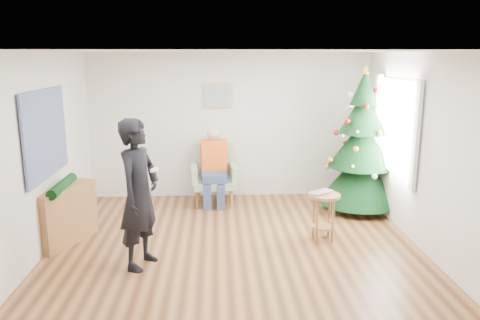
{
  "coord_description": "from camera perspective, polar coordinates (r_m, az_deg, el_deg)",
  "views": [
    {
      "loc": [
        -0.22,
        -5.85,
        2.57
      ],
      "look_at": [
        0.1,
        0.6,
        1.1
      ],
      "focal_mm": 35.0,
      "sensor_mm": 36.0,
      "label": 1
    }
  ],
  "objects": [
    {
      "name": "floor",
      "position": [
        6.4,
        -0.64,
        -10.88
      ],
      "size": [
        5.0,
        5.0,
        0.0
      ],
      "primitive_type": "plane",
      "color": "brown",
      "rests_on": "ground"
    },
    {
      "name": "ceiling",
      "position": [
        5.86,
        -0.7,
        13.11
      ],
      "size": [
        5.0,
        5.0,
        0.0
      ],
      "primitive_type": "plane",
      "rotation": [
        3.14,
        0.0,
        0.0
      ],
      "color": "white",
      "rests_on": "wall_back"
    },
    {
      "name": "wall_back",
      "position": [
        8.45,
        -1.33,
        4.17
      ],
      "size": [
        5.0,
        0.0,
        5.0
      ],
      "primitive_type": "plane",
      "rotation": [
        1.57,
        0.0,
        0.0
      ],
      "color": "silver",
      "rests_on": "floor"
    },
    {
      "name": "wall_front",
      "position": [
        3.59,
        0.89,
        -7.89
      ],
      "size": [
        5.0,
        0.0,
        5.0
      ],
      "primitive_type": "plane",
      "rotation": [
        -1.57,
        0.0,
        0.0
      ],
      "color": "silver",
      "rests_on": "floor"
    },
    {
      "name": "wall_left",
      "position": [
        6.41,
        -23.62,
        0.3
      ],
      "size": [
        0.0,
        5.0,
        5.0
      ],
      "primitive_type": "plane",
      "rotation": [
        1.57,
        0.0,
        1.57
      ],
      "color": "silver",
      "rests_on": "floor"
    },
    {
      "name": "wall_right",
      "position": [
        6.58,
        21.65,
        0.77
      ],
      "size": [
        0.0,
        5.0,
        5.0
      ],
      "primitive_type": "plane",
      "rotation": [
        1.57,
        0.0,
        -1.57
      ],
      "color": "silver",
      "rests_on": "floor"
    },
    {
      "name": "window_panel",
      "position": [
        7.44,
        18.43,
        3.89
      ],
      "size": [
        0.04,
        1.3,
        1.4
      ],
      "primitive_type": "cube",
      "color": "white",
      "rests_on": "wall_right"
    },
    {
      "name": "curtains",
      "position": [
        7.43,
        18.22,
        3.9
      ],
      "size": [
        0.05,
        1.75,
        1.5
      ],
      "color": "white",
      "rests_on": "wall_right"
    },
    {
      "name": "christmas_tree",
      "position": [
        7.96,
        14.55,
        1.61
      ],
      "size": [
        1.33,
        1.33,
        2.4
      ],
      "rotation": [
        0.0,
        0.0,
        0.41
      ],
      "color": "#3F2816",
      "rests_on": "floor"
    },
    {
      "name": "stool",
      "position": [
        6.7,
        10.11,
        -6.82
      ],
      "size": [
        0.45,
        0.45,
        0.67
      ],
      "rotation": [
        0.0,
        0.0,
        0.33
      ],
      "color": "brown",
      "rests_on": "floor"
    },
    {
      "name": "laptop",
      "position": [
        6.59,
        10.23,
        -4.0
      ],
      "size": [
        0.44,
        0.42,
        0.03
      ],
      "primitive_type": "imported",
      "rotation": [
        0.0,
        0.0,
        0.68
      ],
      "color": "silver",
      "rests_on": "stool"
    },
    {
      "name": "armchair",
      "position": [
        8.22,
        -3.21,
        -2.69
      ],
      "size": [
        0.83,
        0.76,
        1.02
      ],
      "rotation": [
        0.0,
        0.0,
        0.08
      ],
      "color": "gray",
      "rests_on": "floor"
    },
    {
      "name": "seated_person",
      "position": [
        8.08,
        -3.2,
        -0.68
      ],
      "size": [
        0.45,
        0.64,
        1.33
      ],
      "rotation": [
        0.0,
        0.0,
        0.08
      ],
      "color": "navy",
      "rests_on": "armchair"
    },
    {
      "name": "standing_man",
      "position": [
        5.77,
        -12.2,
        -4.08
      ],
      "size": [
        0.65,
        0.79,
        1.84
      ],
      "primitive_type": "imported",
      "rotation": [
        0.0,
        0.0,
        1.2
      ],
      "color": "black",
      "rests_on": "floor"
    },
    {
      "name": "game_controller",
      "position": [
        5.64,
        -10.42,
        -1.18
      ],
      "size": [
        0.08,
        0.13,
        0.04
      ],
      "primitive_type": "cube",
      "rotation": [
        0.0,
        0.0,
        -0.37
      ],
      "color": "white",
      "rests_on": "standing_man"
    },
    {
      "name": "console",
      "position": [
        6.92,
        -20.56,
        -6.31
      ],
      "size": [
        0.67,
        1.04,
        0.8
      ],
      "primitive_type": "cube",
      "rotation": [
        0.0,
        0.0,
        -0.41
      ],
      "color": "brown",
      "rests_on": "floor"
    },
    {
      "name": "garland",
      "position": [
        6.8,
        -20.84,
        -2.96
      ],
      "size": [
        0.14,
        0.9,
        0.14
      ],
      "primitive_type": "cylinder",
      "rotation": [
        1.57,
        0.0,
        0.0
      ],
      "color": "black",
      "rests_on": "console"
    },
    {
      "name": "tapestry",
      "position": [
        6.62,
        -22.59,
        2.98
      ],
      "size": [
        0.03,
        1.5,
        1.15
      ],
      "primitive_type": "cube",
      "color": "black",
      "rests_on": "wall_left"
    },
    {
      "name": "framed_picture",
      "position": [
        8.35,
        -2.72,
        7.86
      ],
      "size": [
        0.52,
        0.05,
        0.42
      ],
      "color": "tan",
      "rests_on": "wall_back"
    }
  ]
}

